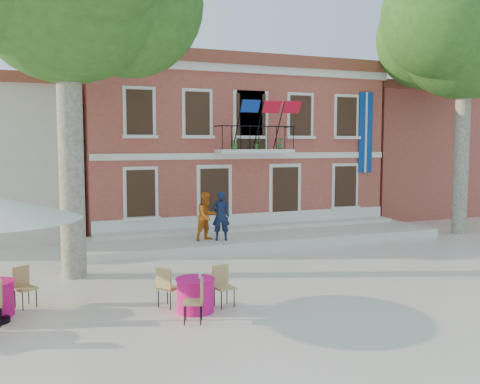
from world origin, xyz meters
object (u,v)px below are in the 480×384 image
Objects in this scene: pedestrian_orange at (207,216)px; cafe_table_1 at (195,293)px; plane_tree_east at (466,29)px; pedestrian_navy at (221,216)px.

pedestrian_orange is 7.44m from cafe_table_1.
cafe_table_1 is at bearing -129.54° from pedestrian_orange.
cafe_table_1 is (-13.52, -6.10, -8.07)m from plane_tree_east.
plane_tree_east is at bearing -169.38° from pedestrian_navy.
plane_tree_east is 6.39× the size of pedestrian_navy.
pedestrian_orange reaches higher than cafe_table_1.
pedestrian_orange is (-0.46, 0.25, -0.02)m from pedestrian_navy.
pedestrian_orange is 0.95× the size of cafe_table_1.
plane_tree_east is at bearing 24.28° from cafe_table_1.
plane_tree_east is 6.22× the size of cafe_table_1.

